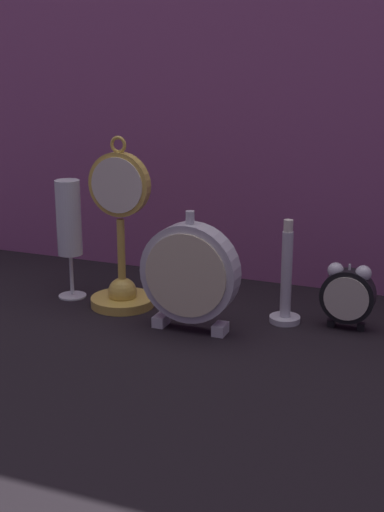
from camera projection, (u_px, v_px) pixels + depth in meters
ground_plane at (174, 334)px, 1.16m from camera, size 4.00×4.00×0.00m
fabric_backdrop_drape at (240, 98)px, 1.35m from camera, size 1.41×0.01×0.71m
pocket_watch_on_stand at (121, 249)px, 1.26m from camera, size 0.11×0.11×0.30m
alarm_clock_twin_bell at (348, 293)px, 1.16m from camera, size 0.09×0.03×0.11m
mantel_clock_silver at (190, 274)px, 1.15m from camera, size 0.16×0.04×0.20m
champagne_flute at (69, 225)px, 1.29m from camera, size 0.05×0.05×0.22m
brass_candlestick at (286, 287)px, 1.19m from camera, size 0.05×0.05×0.18m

